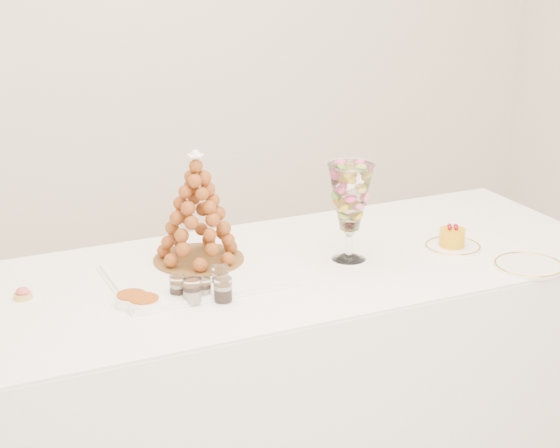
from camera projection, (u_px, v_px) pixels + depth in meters
name	position (u px, v px, depth m)	size (l,w,h in m)	color
buffet_table	(290.00, 378.00, 3.25)	(2.29, 1.04, 0.85)	white
lace_tray	(197.00, 275.00, 3.00)	(0.53, 0.40, 0.02)	white
macaron_vase	(350.00, 198.00, 3.09)	(0.15, 0.15, 0.33)	white
cake_plate	(453.00, 247.00, 3.26)	(0.20, 0.20, 0.01)	white
spare_plate	(529.00, 266.00, 3.09)	(0.23, 0.23, 0.01)	white
pink_tart	(23.00, 294.00, 2.84)	(0.06, 0.06, 0.04)	tan
verrine_a	(178.00, 287.00, 2.84)	(0.05, 0.05, 0.07)	white
verrine_b	(203.00, 288.00, 2.84)	(0.05, 0.05, 0.06)	white
verrine_c	(220.00, 277.00, 2.92)	(0.05, 0.05, 0.07)	white
verrine_d	(192.00, 291.00, 2.80)	(0.06, 0.06, 0.08)	white
verrine_e	(223.00, 290.00, 2.82)	(0.06, 0.06, 0.07)	white
ramekin_back	(132.00, 300.00, 2.80)	(0.10, 0.10, 0.03)	white
ramekin_front	(144.00, 304.00, 2.77)	(0.10, 0.10, 0.03)	white
croquembouche	(197.00, 208.00, 3.04)	(0.30, 0.30, 0.38)	brown
mousse_cake	(452.00, 237.00, 3.24)	(0.09, 0.09, 0.08)	orange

